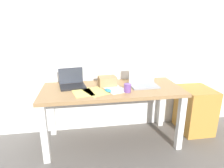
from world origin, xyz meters
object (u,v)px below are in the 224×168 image
laptop_right (144,81)px  coffee_mug (127,88)px  beer_bottle (146,75)px  cardboard_box (107,81)px  computer_mouse (108,90)px  laptop_left (72,83)px  filing_cabinet (195,110)px  desk (112,96)px

laptop_right → coffee_mug: 0.31m
beer_bottle → cardboard_box: bearing=-168.0°
computer_mouse → cardboard_box: (0.02, 0.23, 0.04)m
laptop_left → beer_bottle: size_ratio=1.51×
cardboard_box → laptop_right: bearing=-10.7°
laptop_left → computer_mouse: 0.48m
laptop_left → filing_cabinet: bearing=-1.5°
coffee_mug → desk: bearing=132.9°
desk → filing_cabinet: size_ratio=2.67×
laptop_right → cardboard_box: (-0.44, 0.08, 0.00)m
beer_bottle → coffee_mug: beer_bottle is taller
cardboard_box → coffee_mug: bearing=-54.6°
coffee_mug → beer_bottle: bearing=48.2°
desk → beer_bottle: 0.57m
desk → coffee_mug: (0.15, -0.16, 0.15)m
desk → laptop_right: size_ratio=5.01×
desk → cardboard_box: size_ratio=7.75×
desk → cardboard_box: 0.20m
beer_bottle → computer_mouse: size_ratio=2.20×
laptop_right → beer_bottle: 0.22m
laptop_right → computer_mouse: 0.49m
laptop_right → beer_bottle: size_ratio=1.51×
coffee_mug → filing_cabinet: bearing=13.7°
desk → beer_bottle: bearing=24.3°
computer_mouse → filing_cabinet: computer_mouse is taller
desk → laptop_right: 0.43m
laptop_left → computer_mouse: (0.41, -0.26, -0.03)m
coffee_mug → filing_cabinet: (1.03, 0.25, -0.46)m
computer_mouse → coffee_mug: bearing=-39.3°
computer_mouse → filing_cabinet: bearing=-19.3°
desk → beer_bottle: size_ratio=7.55×
cardboard_box → coffee_mug: 0.33m
desk → laptop_right: (0.40, 0.03, 0.16)m
laptop_right → coffee_mug: bearing=-142.8°
beer_bottle → filing_cabinet: size_ratio=0.35×
laptop_left → laptop_right: 0.87m
desk → filing_cabinet: bearing=4.3°
laptop_right → cardboard_box: laptop_right is taller
filing_cabinet → laptop_left: bearing=178.5°
laptop_right → computer_mouse: bearing=-162.2°
computer_mouse → cardboard_box: 0.23m
laptop_left → coffee_mug: 0.69m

